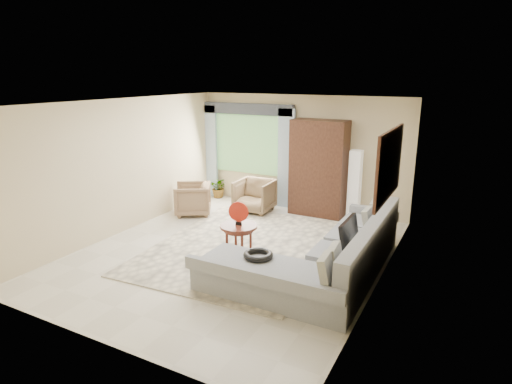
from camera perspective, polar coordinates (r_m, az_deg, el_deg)
The scene contains 17 objects.
ground at distance 7.64m, azimuth -2.91°, elevation -8.00°, with size 6.00×6.00×0.00m, color silver.
area_rug at distance 7.86m, azimuth -1.64°, elevation -7.21°, with size 3.00×4.00×0.02m, color #F3E4C0.
sectional_sofa at distance 6.70m, azimuth 9.66°, elevation -9.05°, with size 2.30×3.46×0.90m.
tv_screen at distance 6.56m, azimuth 12.34°, elevation -5.61°, with size 0.06×0.74×0.48m, color black.
garden_hose at distance 6.17m, azimuth 0.30°, elevation -8.38°, with size 0.43×0.43×0.09m, color black.
coffee_table at distance 7.21m, azimuth -2.30°, elevation -6.63°, with size 0.62×0.62×0.62m.
red_disc at distance 7.03m, azimuth -2.35°, elevation -2.66°, with size 0.34×0.34×0.03m, color red.
armchair_left at distance 9.61m, azimuth -8.45°, elevation -0.94°, with size 0.75×0.77×0.70m, color olive.
armchair_right at distance 9.70m, azimuth -0.21°, elevation -0.52°, with size 0.79×0.81×0.74m, color olive.
potted_plant at distance 10.88m, azimuth -4.96°, elevation 0.62°, with size 0.47×0.41×0.53m, color #999999.
armoire at distance 9.46m, azimuth 8.35°, elevation 3.16°, with size 1.20×0.55×2.10m, color black.
floor_lamp at distance 9.36m, azimuth 13.01°, elevation 0.90°, with size 0.24×0.24×1.50m, color silver.
window at distance 10.39m, azimuth -1.07°, elevation 6.38°, with size 1.80×0.04×1.40m, color #669E59.
curtain_left at distance 10.89m, azimuth -6.16°, elevation 5.39°, with size 0.40×0.08×2.30m, color #9EB7CC.
curtain_right at distance 9.89m, azimuth 4.03°, elevation 4.41°, with size 0.40×0.08×2.30m, color #9EB7CC.
valance at distance 10.22m, azimuth -1.29°, elevation 11.03°, with size 2.40×0.12×0.26m, color #1E232D.
wall_mirror at distance 6.59m, azimuth 17.32°, elevation 3.48°, with size 0.05×1.70×1.05m.
Camera 1 is at (3.60, -6.01, 3.04)m, focal length 30.00 mm.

